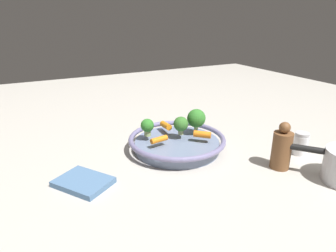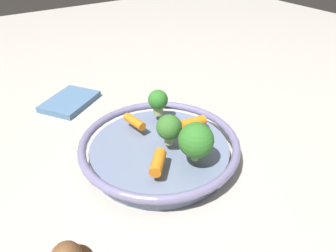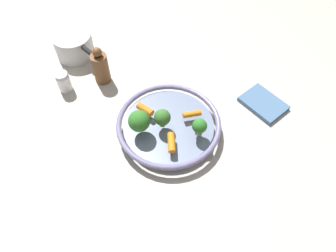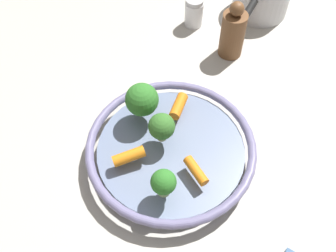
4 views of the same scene
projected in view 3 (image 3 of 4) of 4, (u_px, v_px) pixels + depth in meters
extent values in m
plane|color=#B7B2A8|center=(169.00, 131.00, 0.88)|extent=(2.53, 2.53, 0.00)
cylinder|color=slate|center=(169.00, 128.00, 0.87)|extent=(0.26, 0.26, 0.03)
torus|color=slate|center=(169.00, 123.00, 0.85)|extent=(0.29, 0.29, 0.02)
cylinder|color=orange|center=(145.00, 109.00, 0.86)|extent=(0.05, 0.05, 0.02)
cylinder|color=orange|center=(173.00, 142.00, 0.79)|extent=(0.06, 0.02, 0.02)
cylinder|color=orange|center=(192.00, 114.00, 0.85)|extent=(0.02, 0.05, 0.02)
cylinder|color=#9BA666|center=(162.00, 123.00, 0.83)|extent=(0.02, 0.02, 0.01)
sphere|color=#38712B|center=(162.00, 117.00, 0.81)|extent=(0.04, 0.04, 0.04)
cylinder|color=#96AA66|center=(140.00, 128.00, 0.82)|extent=(0.01, 0.01, 0.01)
sphere|color=#317729|center=(139.00, 121.00, 0.80)|extent=(0.06, 0.06, 0.06)
cylinder|color=#95AC66|center=(199.00, 131.00, 0.81)|extent=(0.02, 0.02, 0.02)
sphere|color=#2F7829|center=(200.00, 126.00, 0.79)|extent=(0.04, 0.04, 0.04)
cylinder|color=white|center=(64.00, 83.00, 0.95)|extent=(0.04, 0.04, 0.06)
cylinder|color=silver|center=(61.00, 75.00, 0.92)|extent=(0.04, 0.04, 0.01)
cylinder|color=brown|center=(101.00, 68.00, 0.96)|extent=(0.05, 0.05, 0.10)
sphere|color=brown|center=(97.00, 52.00, 0.91)|extent=(0.03, 0.03, 0.03)
cylinder|color=silver|center=(74.00, 45.00, 1.04)|extent=(0.13, 0.13, 0.08)
cylinder|color=black|center=(92.00, 54.00, 0.97)|extent=(0.08, 0.07, 0.02)
cube|color=#4C7099|center=(263.00, 103.00, 0.93)|extent=(0.16, 0.15, 0.01)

